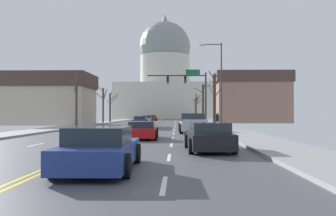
% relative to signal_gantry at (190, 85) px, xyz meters
% --- Properties ---
extents(ground, '(20.00, 180.00, 0.20)m').
position_rel_signal_gantry_xyz_m(ground, '(-5.46, -16.31, -5.31)').
color(ground, '#48484D').
extents(signal_gantry, '(7.91, 0.41, 7.31)m').
position_rel_signal_gantry_xyz_m(signal_gantry, '(0.00, 0.00, 0.00)').
color(signal_gantry, '#28282D').
rests_on(signal_gantry, ground).
extents(street_lamp_right, '(2.23, 0.24, 8.52)m').
position_rel_signal_gantry_xyz_m(street_lamp_right, '(2.48, -12.22, -0.20)').
color(street_lamp_right, '#333338').
rests_on(street_lamp_right, ground).
extents(capitol_building, '(28.97, 21.09, 32.18)m').
position_rel_signal_gantry_xyz_m(capitol_building, '(-5.46, 63.48, 6.71)').
color(capitol_building, beige).
rests_on(capitol_building, ground).
extents(sedan_near_00, '(2.08, 4.52, 1.32)m').
position_rel_signal_gantry_xyz_m(sedan_near_00, '(-0.16, -4.46, -4.72)').
color(sedan_near_00, '#6B6056').
rests_on(sedan_near_00, ground).
extents(sedan_near_01, '(2.12, 4.58, 1.18)m').
position_rel_signal_gantry_xyz_m(sedan_near_01, '(-0.14, -11.41, -4.77)').
color(sedan_near_01, '#1E7247').
rests_on(sedan_near_01, ground).
extents(pickup_truck_near_02, '(2.45, 5.48, 1.61)m').
position_rel_signal_gantry_xyz_m(pickup_truck_near_02, '(-0.33, -17.89, -4.62)').
color(pickup_truck_near_02, '#ADB2B7').
rests_on(pickup_truck_near_02, ground).
extents(sedan_near_03, '(2.06, 4.46, 1.12)m').
position_rel_signal_gantry_xyz_m(sedan_near_03, '(-3.87, -25.55, -4.79)').
color(sedan_near_03, '#B71414').
rests_on(sedan_near_03, ground).
extents(sedan_near_04, '(2.07, 4.44, 1.24)m').
position_rel_signal_gantry_xyz_m(sedan_near_04, '(-0.28, -32.79, -4.74)').
color(sedan_near_04, black).
rests_on(sedan_near_04, ground).
extents(sedan_near_05, '(2.10, 4.58, 1.25)m').
position_rel_signal_gantry_xyz_m(sedan_near_05, '(-3.87, -38.29, -4.75)').
color(sedan_near_05, navy).
rests_on(sedan_near_05, ground).
extents(sedan_oncoming_00, '(2.11, 4.27, 1.18)m').
position_rel_signal_gantry_xyz_m(sedan_oncoming_00, '(-7.09, 4.58, -4.77)').
color(sedan_oncoming_00, navy).
rests_on(sedan_oncoming_00, ground).
extents(sedan_oncoming_01, '(2.01, 4.27, 1.20)m').
position_rel_signal_gantry_xyz_m(sedan_oncoming_01, '(-7.23, 18.53, -4.78)').
color(sedan_oncoming_01, '#9EA3A8').
rests_on(sedan_oncoming_01, ground).
extents(sedan_oncoming_02, '(2.14, 4.70, 1.20)m').
position_rel_signal_gantry_xyz_m(sedan_oncoming_02, '(-7.10, 29.46, -4.75)').
color(sedan_oncoming_02, '#B71414').
rests_on(sedan_oncoming_02, ground).
extents(flank_building_00, '(14.45, 9.11, 7.21)m').
position_rel_signal_gantry_xyz_m(flank_building_00, '(-21.06, 2.76, -1.67)').
color(flank_building_00, '#B2A38E').
rests_on(flank_building_00, ground).
extents(flank_building_01, '(12.36, 7.70, 8.54)m').
position_rel_signal_gantry_xyz_m(flank_building_01, '(10.93, 13.43, -1.00)').
color(flank_building_01, '#8C6656').
rests_on(flank_building_01, ground).
extents(bare_tree_00, '(2.75, 1.55, 6.37)m').
position_rel_signal_gantry_xyz_m(bare_tree_00, '(2.59, 11.51, -1.94)').
color(bare_tree_00, '#423328').
rests_on(bare_tree_00, ground).
extents(bare_tree_01, '(1.51, 2.36, 6.14)m').
position_rel_signal_gantry_xyz_m(bare_tree_01, '(-13.75, -5.33, -1.95)').
color(bare_tree_01, '#4C3D2D').
rests_on(bare_tree_01, ground).
extents(bare_tree_02, '(1.67, 2.81, 6.71)m').
position_rel_signal_gantry_xyz_m(bare_tree_02, '(2.76, -5.39, -1.97)').
color(bare_tree_02, '#423328').
rests_on(bare_tree_02, ground).
extents(bare_tree_03, '(1.91, 0.84, 5.89)m').
position_rel_signal_gantry_xyz_m(bare_tree_03, '(-13.27, 8.11, -2.27)').
color(bare_tree_03, brown).
rests_on(bare_tree_03, ground).
extents(bare_tree_04, '(2.04, 1.48, 5.69)m').
position_rel_signal_gantry_xyz_m(bare_tree_04, '(2.47, 30.17, -2.14)').
color(bare_tree_04, '#4C3D2D').
rests_on(bare_tree_04, ground).
extents(bare_tree_05, '(1.98, 1.57, 5.38)m').
position_rel_signal_gantry_xyz_m(bare_tree_05, '(-13.25, 14.24, -2.54)').
color(bare_tree_05, '#423328').
rests_on(bare_tree_05, ground).
extents(bare_tree_06, '(1.46, 2.09, 5.27)m').
position_rel_signal_gantry_xyz_m(bare_tree_06, '(2.56, 35.74, -2.42)').
color(bare_tree_06, '#423328').
rests_on(bare_tree_06, ground).
extents(pedestrian_00, '(0.35, 0.34, 1.59)m').
position_rel_signal_gantry_xyz_m(pedestrian_00, '(2.34, -12.08, -4.31)').
color(pedestrian_00, black).
rests_on(pedestrian_00, ground).
extents(bicycle_parked, '(0.12, 1.77, 0.85)m').
position_rel_signal_gantry_xyz_m(bicycle_parked, '(2.16, -19.36, -4.84)').
color(bicycle_parked, black).
rests_on(bicycle_parked, ground).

